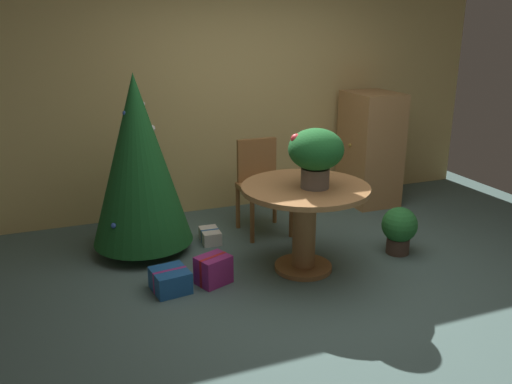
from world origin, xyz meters
TOP-DOWN VIEW (x-y plane):
  - ground_plane at (0.00, 0.00)m, footprint 6.60×6.60m
  - back_wall_panel at (0.00, 2.20)m, footprint 6.00×0.10m
  - round_dining_table at (-0.01, 0.38)m, footprint 1.06×1.06m
  - flower_vase at (0.04, 0.31)m, footprint 0.45×0.45m
  - wooden_chair_far at (-0.01, 1.36)m, footprint 0.45×0.46m
  - holiday_tree at (-1.22, 1.25)m, footprint 0.90×0.90m
  - gift_box_cream at (-0.59, 1.24)m, footprint 0.19×0.28m
  - gift_box_blue at (-1.16, 0.41)m, footprint 0.31×0.32m
  - gift_box_purple at (-0.80, 0.41)m, footprint 0.32×0.28m
  - wooden_cabinet at (1.49, 1.73)m, footprint 0.55×0.64m
  - potted_plant at (0.95, 0.36)m, footprint 0.32×0.32m

SIDE VIEW (x-z plane):
  - ground_plane at x=0.00m, z-range 0.00..0.00m
  - gift_box_cream at x=-0.59m, z-range 0.00..0.12m
  - gift_box_blue at x=-1.16m, z-range 0.00..0.18m
  - gift_box_purple at x=-0.80m, z-range 0.00..0.23m
  - potted_plant at x=0.95m, z-range 0.03..0.47m
  - wooden_chair_far at x=-0.01m, z-range 0.06..0.98m
  - round_dining_table at x=-0.01m, z-range 0.16..0.91m
  - wooden_cabinet at x=1.49m, z-range 0.00..1.28m
  - holiday_tree at x=-1.22m, z-range 0.05..1.68m
  - flower_vase at x=0.04m, z-range 0.80..1.29m
  - back_wall_panel at x=0.00m, z-range 0.00..2.60m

